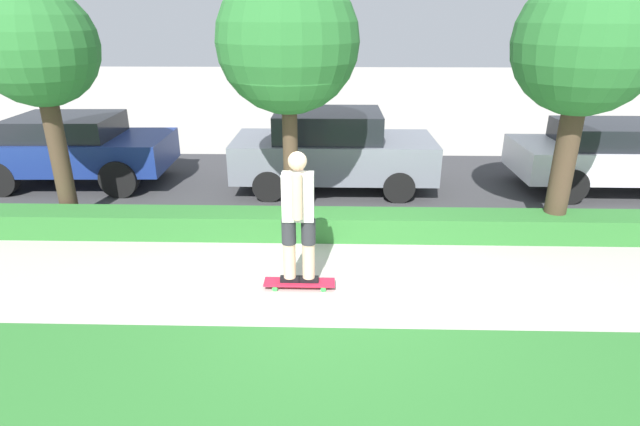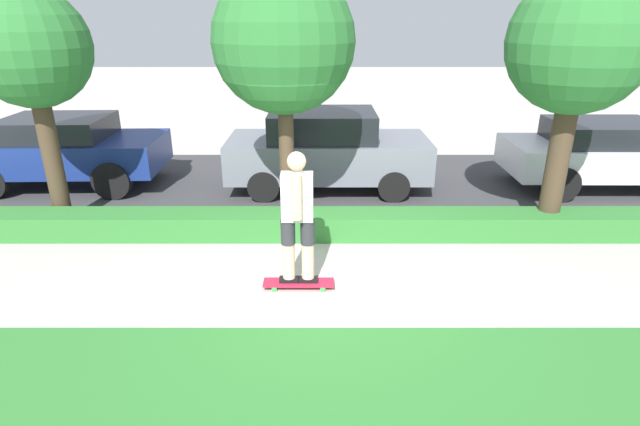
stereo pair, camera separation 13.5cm
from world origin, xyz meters
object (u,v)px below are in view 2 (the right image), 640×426
(parked_car_front, at_px, (68,149))
(tree_far, at_px, (582,46))
(tree_near, at_px, (33,51))
(tree_mid, at_px, (286,43))
(skateboard, at_px, (301,283))
(skater_person, at_px, (300,216))
(parked_car_middle, at_px, (329,150))
(parked_car_rear, at_px, (609,153))

(parked_car_front, bearing_deg, tree_far, -17.22)
(tree_near, xyz_separation_m, tree_mid, (3.90, -0.17, 0.12))
(skateboard, distance_m, tree_far, 5.29)
(skater_person, height_order, parked_car_front, skater_person)
(tree_near, bearing_deg, skater_person, -27.85)
(parked_car_front, bearing_deg, skateboard, -42.44)
(tree_far, height_order, parked_car_front, tree_far)
(skateboard, distance_m, tree_near, 5.47)
(skater_person, distance_m, parked_car_front, 6.62)
(tree_near, bearing_deg, tree_far, -2.73)
(tree_mid, height_order, tree_far, tree_mid)
(tree_near, distance_m, parked_car_middle, 5.38)
(tree_near, height_order, parked_car_front, tree_near)
(skater_person, bearing_deg, tree_far, 24.09)
(skateboard, bearing_deg, skater_person, 14.04)
(tree_mid, relative_size, parked_car_middle, 1.01)
(skater_person, relative_size, tree_mid, 0.43)
(tree_far, height_order, parked_car_rear, tree_far)
(tree_far, relative_size, parked_car_middle, 1.00)
(skateboard, relative_size, parked_car_rear, 0.23)
(skater_person, height_order, tree_mid, tree_mid)
(tree_near, xyz_separation_m, tree_far, (8.20, -0.39, 0.09))
(parked_car_front, distance_m, parked_car_rear, 11.17)
(tree_far, bearing_deg, tree_near, 177.27)
(skateboard, distance_m, parked_car_front, 6.65)
(tree_mid, relative_size, parked_car_rear, 1.02)
(skater_person, xyz_separation_m, tree_near, (-4.16, 2.20, 1.83))
(skateboard, bearing_deg, parked_car_front, 139.33)
(skateboard, bearing_deg, parked_car_middle, 84.21)
(tree_near, distance_m, parked_car_front, 3.09)
(parked_car_front, bearing_deg, parked_car_rear, -2.62)
(tree_mid, distance_m, parked_car_middle, 3.11)
(tree_mid, relative_size, parked_car_front, 1.04)
(tree_mid, xyz_separation_m, parked_car_front, (-4.76, 2.29, -2.20))
(skater_person, bearing_deg, tree_near, 152.15)
(skateboard, height_order, skater_person, skater_person)
(skateboard, height_order, parked_car_middle, parked_car_middle)
(skater_person, distance_m, tree_far, 4.83)
(skateboard, bearing_deg, parked_car_rear, 33.98)
(parked_car_rear, bearing_deg, skater_person, -145.60)
(tree_near, xyz_separation_m, parked_car_rear, (10.31, 1.95, -2.12))
(skateboard, bearing_deg, tree_near, 152.15)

